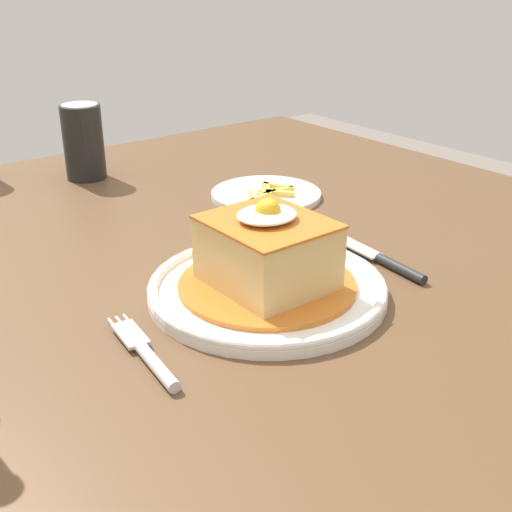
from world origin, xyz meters
TOP-DOWN VIEW (x-y plane):
  - dining_table at (0.00, 0.00)m, footprint 1.20×1.06m
  - main_plate at (0.00, -0.16)m, footprint 0.26×0.26m
  - sandwich_meal at (0.00, -0.16)m, footprint 0.19×0.19m
  - fork at (-0.17, -0.19)m, footprint 0.03×0.14m
  - knife at (0.16, -0.19)m, footprint 0.03×0.17m
  - soda_can at (0.03, 0.36)m, footprint 0.07×0.07m
  - side_plate_fries at (0.20, 0.09)m, footprint 0.17×0.17m

SIDE VIEW (x-z plane):
  - dining_table at x=0.00m, z-range 0.27..0.99m
  - side_plate_fries at x=0.20m, z-range 0.72..0.74m
  - fork at x=-0.17m, z-range 0.72..0.74m
  - knife at x=0.16m, z-range 0.72..0.74m
  - main_plate at x=0.00m, z-range 0.72..0.74m
  - sandwich_meal at x=0.00m, z-range 0.72..0.82m
  - soda_can at x=0.03m, z-range 0.72..0.85m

